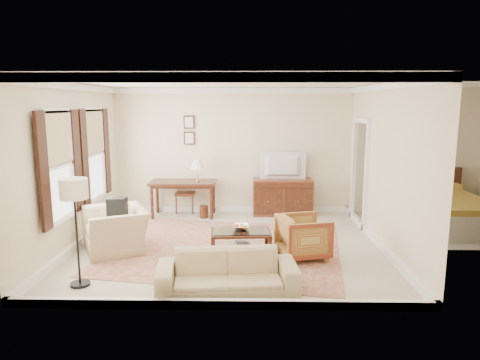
{
  "coord_description": "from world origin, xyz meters",
  "views": [
    {
      "loc": [
        0.34,
        -7.46,
        2.53
      ],
      "look_at": [
        0.2,
        0.3,
        1.15
      ],
      "focal_mm": 32.0,
      "sensor_mm": 36.0,
      "label": 1
    }
  ],
  "objects_px": {
    "tv": "(283,157)",
    "striped_armchair": "(303,235)",
    "sofa": "(227,266)",
    "sideboard": "(282,197)",
    "club_armchair": "(116,223)",
    "coffee_table": "(241,236)",
    "writing_desk": "(183,186)"
  },
  "relations": [
    {
      "from": "tv",
      "to": "writing_desk",
      "type": "bearing_deg",
      "value": 4.02
    },
    {
      "from": "sideboard",
      "to": "striped_armchair",
      "type": "distance_m",
      "value": 2.82
    },
    {
      "from": "tv",
      "to": "sofa",
      "type": "bearing_deg",
      "value": 75.48
    },
    {
      "from": "sideboard",
      "to": "writing_desk",
      "type": "bearing_deg",
      "value": -175.48
    },
    {
      "from": "striped_armchair",
      "to": "club_armchair",
      "type": "xyz_separation_m",
      "value": [
        -3.22,
        0.3,
        0.11
      ]
    },
    {
      "from": "tv",
      "to": "coffee_table",
      "type": "distance_m",
      "value": 3.01
    },
    {
      "from": "striped_armchair",
      "to": "sofa",
      "type": "height_order",
      "value": "striped_armchair"
    },
    {
      "from": "club_armchair",
      "to": "writing_desk",
      "type": "bearing_deg",
      "value": 133.34
    },
    {
      "from": "coffee_table",
      "to": "sofa",
      "type": "height_order",
      "value": "sofa"
    },
    {
      "from": "writing_desk",
      "to": "tv",
      "type": "xyz_separation_m",
      "value": [
        2.27,
        0.16,
        0.64
      ]
    },
    {
      "from": "sofa",
      "to": "club_armchair",
      "type": "bearing_deg",
      "value": 135.01
    },
    {
      "from": "sofa",
      "to": "tv",
      "type": "bearing_deg",
      "value": 69.78
    },
    {
      "from": "striped_armchair",
      "to": "club_armchair",
      "type": "relative_size",
      "value": 0.69
    },
    {
      "from": "tv",
      "to": "sofa",
      "type": "relative_size",
      "value": 0.53
    },
    {
      "from": "striped_armchair",
      "to": "club_armchair",
      "type": "bearing_deg",
      "value": 71.1
    },
    {
      "from": "sideboard",
      "to": "sofa",
      "type": "relative_size",
      "value": 0.72
    },
    {
      "from": "writing_desk",
      "to": "tv",
      "type": "bearing_deg",
      "value": 4.02
    },
    {
      "from": "tv",
      "to": "striped_armchair",
      "type": "relative_size",
      "value": 1.28
    },
    {
      "from": "striped_armchair",
      "to": "sofa",
      "type": "distance_m",
      "value": 1.81
    },
    {
      "from": "coffee_table",
      "to": "striped_armchair",
      "type": "distance_m",
      "value": 1.05
    },
    {
      "from": "sideboard",
      "to": "striped_armchair",
      "type": "height_order",
      "value": "sideboard"
    },
    {
      "from": "tv",
      "to": "striped_armchair",
      "type": "bearing_deg",
      "value": 92.56
    },
    {
      "from": "sofa",
      "to": "sideboard",
      "type": "bearing_deg",
      "value": 69.84
    },
    {
      "from": "tv",
      "to": "sofa",
      "type": "distance_m",
      "value": 4.4
    },
    {
      "from": "coffee_table",
      "to": "club_armchair",
      "type": "relative_size",
      "value": 0.91
    },
    {
      "from": "sideboard",
      "to": "tv",
      "type": "height_order",
      "value": "tv"
    },
    {
      "from": "writing_desk",
      "to": "coffee_table",
      "type": "relative_size",
      "value": 1.43
    },
    {
      "from": "striped_armchair",
      "to": "sofa",
      "type": "xyz_separation_m",
      "value": [
        -1.2,
        -1.36,
        -0.02
      ]
    },
    {
      "from": "writing_desk",
      "to": "striped_armchair",
      "type": "xyz_separation_m",
      "value": [
        2.39,
        -2.64,
        -0.31
      ]
    },
    {
      "from": "striped_armchair",
      "to": "sofa",
      "type": "bearing_deg",
      "value": 124.83
    },
    {
      "from": "writing_desk",
      "to": "sideboard",
      "type": "distance_m",
      "value": 2.29
    },
    {
      "from": "tv",
      "to": "coffee_table",
      "type": "xyz_separation_m",
      "value": [
        -0.92,
        -2.68,
        -1.02
      ]
    }
  ]
}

